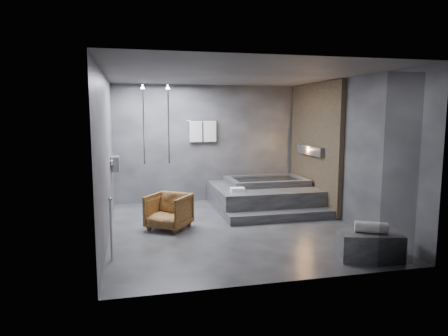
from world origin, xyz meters
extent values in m
plane|color=#2A2A2C|center=(0.00, 0.00, 0.00)|extent=(5.00, 5.00, 0.00)
cube|color=#464649|center=(0.00, 0.00, 2.80)|extent=(4.50, 5.00, 0.04)
cube|color=#333338|center=(0.00, 2.50, 1.40)|extent=(4.50, 0.04, 2.80)
cube|color=#333338|center=(0.00, -2.50, 1.40)|extent=(4.50, 0.04, 2.80)
cube|color=#333338|center=(-2.25, 0.00, 1.40)|extent=(0.04, 5.00, 2.80)
cube|color=#333338|center=(2.25, 0.00, 1.40)|extent=(0.04, 5.00, 2.80)
cube|color=#9B7E5B|center=(2.19, 1.25, 1.40)|extent=(0.10, 2.40, 2.78)
cube|color=#FF9938|center=(2.11, 1.25, 1.30)|extent=(0.14, 1.20, 0.20)
cube|color=slate|center=(-2.16, 1.40, 1.10)|extent=(0.16, 0.42, 0.30)
imported|color=beige|center=(-2.15, 1.30, 1.05)|extent=(0.08, 0.08, 0.21)
imported|color=beige|center=(-2.15, 1.50, 1.03)|extent=(0.07, 0.07, 0.15)
cylinder|color=silver|center=(-1.00, 2.05, 1.90)|extent=(0.04, 0.04, 1.80)
cylinder|color=silver|center=(-1.55, 2.05, 1.90)|extent=(0.04, 0.04, 1.80)
cylinder|color=silver|center=(-0.15, 2.44, 1.95)|extent=(0.75, 0.02, 0.02)
cube|color=white|center=(-0.32, 2.42, 1.70)|extent=(0.30, 0.06, 0.50)
cube|color=white|center=(0.02, 2.42, 1.70)|extent=(0.30, 0.06, 0.50)
cylinder|color=silver|center=(-2.15, -1.20, 0.45)|extent=(0.04, 0.04, 0.90)
cube|color=black|center=(1.65, -2.45, 1.35)|extent=(0.55, 0.01, 2.60)
cube|color=#2F2F31|center=(1.05, 1.45, 0.25)|extent=(2.20, 2.00, 0.50)
cube|color=#2F2F31|center=(1.05, 0.27, 0.09)|extent=(2.20, 0.36, 0.18)
cube|color=#333436|center=(1.53, -2.01, 0.20)|extent=(0.98, 0.69, 0.40)
imported|color=#492C12|center=(-1.19, 0.24, 0.33)|extent=(0.98, 0.99, 0.65)
cylinder|color=white|center=(1.53, -2.03, 0.48)|extent=(0.48, 0.36, 0.16)
cube|color=white|center=(0.32, 0.94, 0.54)|extent=(0.31, 0.24, 0.08)
camera|label=1|loc=(-1.83, -7.02, 2.11)|focal=32.00mm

